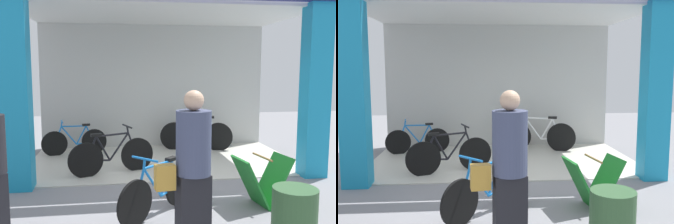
{
  "view_description": "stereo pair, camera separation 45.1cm",
  "coord_description": "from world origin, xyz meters",
  "views": [
    {
      "loc": [
        -1.01,
        -6.06,
        1.97
      ],
      "look_at": [
        0.0,
        0.77,
        1.15
      ],
      "focal_mm": 38.59,
      "sensor_mm": 36.0,
      "label": 1
    },
    {
      "loc": [
        -0.57,
        -6.11,
        1.97
      ],
      "look_at": [
        0.0,
        0.77,
        1.15
      ],
      "focal_mm": 38.59,
      "sensor_mm": 36.0,
      "label": 2
    }
  ],
  "objects": [
    {
      "name": "ground_plane",
      "position": [
        0.0,
        0.0,
        0.0
      ],
      "size": [
        19.19,
        19.19,
        0.0
      ],
      "primitive_type": "plane",
      "color": "gray",
      "rests_on": "ground"
    },
    {
      "name": "shop_facade",
      "position": [
        0.0,
        1.62,
        2.04
      ],
      "size": [
        5.79,
        3.38,
        3.79
      ],
      "color": "beige",
      "rests_on": "ground"
    },
    {
      "name": "bicycle_inside_0",
      "position": [
        -1.94,
        2.34,
        0.32
      ],
      "size": [
        1.45,
        0.42,
        0.81
      ],
      "color": "black",
      "rests_on": "ground"
    },
    {
      "name": "bicycle_inside_1",
      "position": [
        0.93,
        2.36,
        0.39
      ],
      "size": [
        1.72,
        0.53,
        0.96
      ],
      "color": "black",
      "rests_on": "ground"
    },
    {
      "name": "bicycle_inside_2",
      "position": [
        -1.08,
        0.64,
        0.36
      ],
      "size": [
        1.58,
        0.61,
        0.91
      ],
      "color": "black",
      "rests_on": "ground"
    },
    {
      "name": "bicycle_parked_0",
      "position": [
        -0.44,
        -1.39,
        0.34
      ],
      "size": [
        1.14,
        1.11,
        0.85
      ],
      "color": "black",
      "rests_on": "ground"
    },
    {
      "name": "sandwich_board_sign",
      "position": [
        1.07,
        -1.25,
        0.37
      ],
      "size": [
        0.83,
        0.61,
        0.74
      ],
      "color": "#197226",
      "rests_on": "ground"
    },
    {
      "name": "pedestrian_1",
      "position": [
        -0.25,
        -2.57,
        0.92
      ],
      "size": [
        0.6,
        0.4,
        1.77
      ],
      "color": "black",
      "rests_on": "ground"
    }
  ]
}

